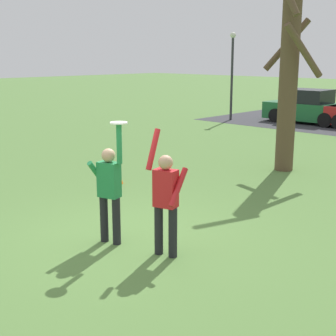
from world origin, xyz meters
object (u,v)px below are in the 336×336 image
object	(u,v)px
person_defender	(166,197)
lamppost_by_lot	(232,67)
frisbee_disc	(119,123)
person_catcher	(109,188)
bare_tree_tall	(289,76)
field_cone_orange	(118,177)
parked_car_green	(308,108)

from	to	relation	value
person_defender	lamppost_by_lot	world-z (taller)	lamppost_by_lot
frisbee_disc	person_catcher	bearing A→B (deg)	-165.85
person_defender	frisbee_disc	xyz separation A→B (m)	(-0.84, -0.21, 1.11)
bare_tree_tall	field_cone_orange	size ratio (longest dim) A/B	18.47
person_catcher	bare_tree_tall	bearing A→B (deg)	81.66
lamppost_by_lot	frisbee_disc	bearing A→B (deg)	-59.62
person_defender	lamppost_by_lot	bearing A→B (deg)	-70.99
frisbee_disc	parked_car_green	bearing A→B (deg)	107.82
field_cone_orange	person_catcher	bearing A→B (deg)	-42.18
person_catcher	field_cone_orange	xyz separation A→B (m)	(-2.93, 2.66, -0.82)
person_defender	parked_car_green	xyz separation A→B (m)	(-6.08, 16.09, -0.25)
person_defender	parked_car_green	bearing A→B (deg)	-83.44
bare_tree_tall	person_catcher	bearing A→B (deg)	-84.19
parked_car_green	bare_tree_tall	size ratio (longest dim) A/B	0.70
parked_car_green	field_cone_orange	size ratio (longest dim) A/B	12.88
person_catcher	lamppost_by_lot	xyz separation A→B (m)	(-8.34, 14.66, 1.60)
person_defender	lamppost_by_lot	distance (m)	17.26
person_catcher	field_cone_orange	distance (m)	4.04
person_defender	field_cone_orange	size ratio (longest dim) A/B	6.38
field_cone_orange	person_defender	bearing A→B (deg)	-30.89
person_catcher	frisbee_disc	world-z (taller)	frisbee_disc
parked_car_green	person_defender	bearing A→B (deg)	-69.96
frisbee_disc	bare_tree_tall	size ratio (longest dim) A/B	0.05
parked_car_green	bare_tree_tall	xyz separation A→B (m)	(4.32, -9.50, 1.89)
bare_tree_tall	field_cone_orange	distance (m)	5.35
person_catcher	person_defender	bearing A→B (deg)	0.00
frisbee_disc	field_cone_orange	bearing A→B (deg)	140.44
parked_car_green	person_catcher	bearing A→B (deg)	-73.61
person_catcher	parked_car_green	distance (m)	17.11
lamppost_by_lot	field_cone_orange	world-z (taller)	lamppost_by_lot
person_defender	field_cone_orange	world-z (taller)	person_defender
bare_tree_tall	lamppost_by_lot	xyz separation A→B (m)	(-7.64, 7.80, -0.03)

